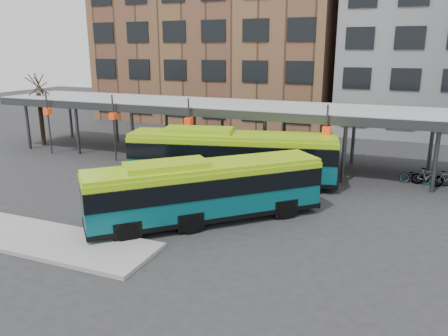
% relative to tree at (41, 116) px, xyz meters
% --- Properties ---
extents(ground, '(120.00, 120.00, 0.00)m').
position_rel_tree_xyz_m(ground, '(18.00, -12.00, -2.43)').
color(ground, '#28282B').
rests_on(ground, ground).
extents(boarding_island, '(14.00, 3.00, 0.18)m').
position_rel_tree_xyz_m(boarding_island, '(12.50, -15.00, -2.34)').
color(boarding_island, gray).
rests_on(boarding_island, ground).
extents(canopy, '(40.00, 6.53, 4.80)m').
position_rel_tree_xyz_m(canopy, '(17.94, 0.87, 1.47)').
color(canopy, '#999B9E').
rests_on(canopy, ground).
extents(tree, '(1.64, 1.64, 5.60)m').
position_rel_tree_xyz_m(tree, '(0.00, 0.00, 0.00)').
color(tree, black).
rests_on(tree, ground).
extents(building_brick, '(26.00, 14.00, 22.00)m').
position_rel_tree_xyz_m(building_brick, '(8.00, 20.00, 8.57)').
color(building_brick, brown).
rests_on(building_brick, ground).
extents(bus_front, '(9.65, 9.36, 3.06)m').
position_rel_tree_xyz_m(bus_front, '(19.83, -10.33, -0.84)').
color(bus_front, '#085059').
rests_on(bus_front, ground).
extents(bus_rear, '(12.49, 5.29, 3.37)m').
position_rel_tree_xyz_m(bus_rear, '(18.77, -4.29, -0.68)').
color(bus_rear, '#085059').
rests_on(bus_rear, ground).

